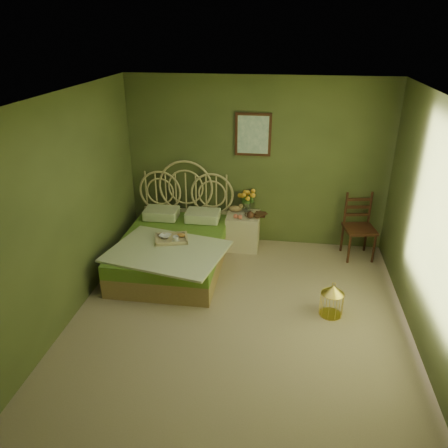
% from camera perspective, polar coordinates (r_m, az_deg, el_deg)
% --- Properties ---
extents(floor, '(4.50, 4.50, 0.00)m').
position_cam_1_polar(floor, '(5.33, 1.86, -12.82)').
color(floor, tan).
rests_on(floor, ground).
extents(ceiling, '(4.50, 4.50, 0.00)m').
position_cam_1_polar(ceiling, '(4.28, 2.35, 16.02)').
color(ceiling, silver).
rests_on(ceiling, wall_back).
extents(wall_back, '(4.00, 0.00, 4.00)m').
position_cam_1_polar(wall_back, '(6.76, 4.23, 7.88)').
color(wall_back, '#5B6535').
rests_on(wall_back, floor).
extents(wall_left, '(0.00, 4.50, 4.50)m').
position_cam_1_polar(wall_left, '(5.24, -20.22, 1.31)').
color(wall_left, '#5B6535').
rests_on(wall_left, floor).
extents(wall_right, '(0.00, 4.50, 4.50)m').
position_cam_1_polar(wall_right, '(4.89, 26.07, -1.42)').
color(wall_right, '#5B6535').
rests_on(wall_right, floor).
extents(wall_art, '(0.54, 0.04, 0.64)m').
position_cam_1_polar(wall_art, '(6.62, 3.82, 11.57)').
color(wall_art, '#361D0E').
rests_on(wall_art, wall_back).
extents(bed, '(1.68, 2.13, 1.31)m').
position_cam_1_polar(bed, '(6.39, -6.64, -3.03)').
color(bed, '#A68853').
rests_on(bed, floor).
extents(nightstand, '(0.50, 0.50, 0.98)m').
position_cam_1_polar(nightstand, '(6.87, 2.55, -0.26)').
color(nightstand, beige).
rests_on(nightstand, floor).
extents(chair, '(0.50, 0.50, 0.98)m').
position_cam_1_polar(chair, '(6.85, 17.29, 0.25)').
color(chair, '#361D0E').
rests_on(chair, floor).
extents(birdcage, '(0.27, 0.27, 0.41)m').
position_cam_1_polar(birdcage, '(5.51, 13.91, -9.69)').
color(birdcage, gold).
rests_on(birdcage, floor).
extents(book_lower, '(0.18, 0.23, 0.02)m').
position_cam_1_polar(book_lower, '(6.77, 4.05, 1.28)').
color(book_lower, '#381E0F').
rests_on(book_lower, nightstand).
extents(book_upper, '(0.28, 0.29, 0.02)m').
position_cam_1_polar(book_upper, '(6.77, 4.06, 1.44)').
color(book_upper, '#472819').
rests_on(book_upper, nightstand).
extents(cereal_bowl, '(0.19, 0.19, 0.04)m').
position_cam_1_polar(cereal_bowl, '(6.19, -7.68, -1.57)').
color(cereal_bowl, white).
rests_on(cereal_bowl, bed).
extents(coffee_cup, '(0.10, 0.10, 0.08)m').
position_cam_1_polar(coffee_cup, '(6.04, -6.32, -1.96)').
color(coffee_cup, white).
rests_on(coffee_cup, bed).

